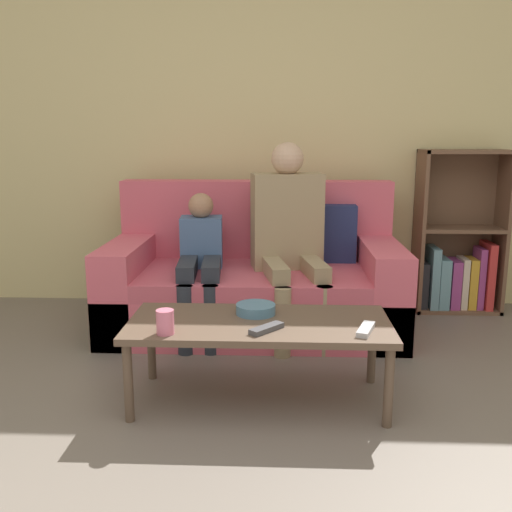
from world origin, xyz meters
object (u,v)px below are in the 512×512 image
Objects in this scene: person_adult at (289,228)px; cup_near at (165,322)px; tv_remote_0 at (366,329)px; tv_remote_1 at (267,329)px; bookshelf at (456,252)px; snack_bowl at (256,309)px; person_child at (200,257)px; couch at (255,282)px; coffee_table at (259,329)px.

cup_near is (-0.52, -1.12, -0.21)m from person_adult.
tv_remote_0 is 0.41m from tv_remote_1.
bookshelf is at bearing 44.29° from cup_near.
cup_near is at bearing -141.93° from snack_bowl.
cup_near reaches higher than tv_remote_0.
person_adult is at bearing 2.69° from person_child.
snack_bowl is (-0.47, 0.22, 0.01)m from tv_remote_0.
couch is 2.11× the size of person_child.
tv_remote_1 is at bearing -85.19° from couch.
bookshelf reaches higher than snack_bowl.
tv_remote_1 is (0.04, -0.13, 0.05)m from coffee_table.
bookshelf is at bearing 17.08° from couch.
person_child reaches higher than cup_near.
person_child is at bearing 148.95° from tv_remote_0.
person_child reaches higher than snack_bowl.
person_child is 5.22× the size of tv_remote_1.
bookshelf is 5.99× the size of snack_bowl.
person_child is at bearing 114.81° from snack_bowl.
person_child is at bearing -161.27° from bookshelf.
bookshelf is at bearing 12.65° from person_adult.
cup_near is 0.83m from tv_remote_0.
tv_remote_1 is (-1.24, -1.57, -0.01)m from bookshelf.
couch is 1.55× the size of person_adult.
cup_near is 0.46m from snack_bowl.
bookshelf is at bearing 93.23° from tv_remote_1.
tv_remote_1 is 0.88× the size of snack_bowl.
bookshelf is 1.93m from coffee_table.
couch is 1.25m from cup_near.
snack_bowl is at bearing -111.72° from person_adult.
cup_near reaches higher than coffee_table.
bookshelf is 1.77m from tv_remote_0.
couch is at bearing 92.59° from snack_bowl.
tv_remote_1 is at bearing -74.57° from coffee_table.
bookshelf is 1.27m from person_adult.
person_adult is (0.14, 0.94, 0.30)m from coffee_table.
tv_remote_1 is at bearing -128.45° from bookshelf.
couch reaches higher than tv_remote_1.
person_adult is at bearing 81.49° from coffee_table.
coffee_table is 0.43m from cup_near.
coffee_table is 1.00m from person_adult.
person_child is 1.06m from cup_near.
person_child is at bearing 113.32° from coffee_table.
bookshelf is at bearing 45.81° from snack_bowl.
couch is 11.01× the size of tv_remote_1.
person_adult reaches higher than couch.
tv_remote_0 is at bearing 4.01° from cup_near.
person_adult is 1.25m from cup_near.
bookshelf is 6.11× the size of tv_remote_0.
person_adult is at bearing 125.40° from tv_remote_0.
couch is 1.03m from coffee_table.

